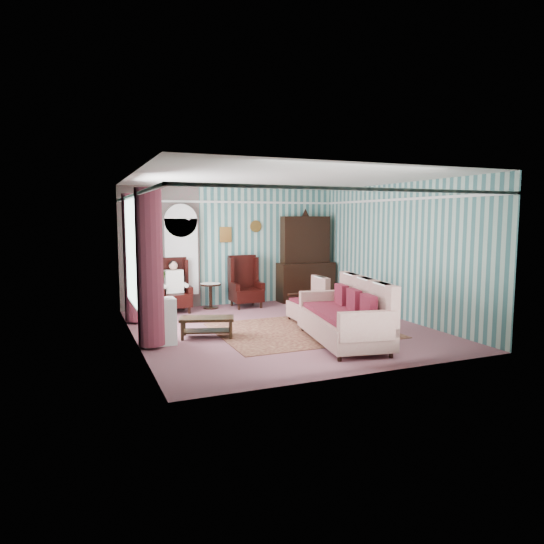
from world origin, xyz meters
name	(u,v)px	position (x,y,z in m)	size (l,w,h in m)	color
floor	(281,329)	(0.00, 0.00, 0.00)	(6.00, 6.00, 0.00)	#844D58
room_shell	(247,226)	(-0.62, 0.18, 2.01)	(5.53, 6.02, 2.91)	#3A6969
bookcase	(181,262)	(-1.35, 2.84, 1.12)	(0.80, 0.28, 2.24)	white
dresser_hutch	(306,256)	(1.90, 2.72, 1.18)	(1.50, 0.56, 2.36)	black
wingback_left	(174,285)	(-1.60, 2.45, 0.62)	(0.76, 0.80, 1.25)	black
wingback_right	(246,282)	(0.15, 2.45, 0.62)	(0.76, 0.80, 1.25)	black
seated_woman	(174,287)	(-1.60, 2.45, 0.59)	(0.44, 0.40, 1.18)	silver
round_side_table	(211,296)	(-0.70, 2.60, 0.30)	(0.50, 0.50, 0.60)	black
nest_table	(363,300)	(2.47, 0.90, 0.27)	(0.45, 0.38, 0.54)	black
plant_stand	(159,322)	(-2.40, -0.30, 0.40)	(0.55, 0.35, 0.80)	white
rug	(301,330)	(0.30, -0.30, 0.01)	(3.20, 2.60, 0.01)	#4D1D19
sofa	(343,311)	(0.56, -1.41, 0.56)	(2.28, 1.07, 1.12)	beige
floral_armchair	(308,297)	(0.78, 0.39, 0.53)	(0.77, 0.79, 1.06)	#B5AB8C
coffee_table	(207,327)	(-1.52, -0.12, 0.19)	(0.97, 0.46, 0.37)	black
potted_plant_a	(152,286)	(-2.50, -0.35, 1.02)	(0.40, 0.34, 0.44)	#235A1C
potted_plant_b	(160,284)	(-2.35, -0.15, 1.03)	(0.25, 0.20, 0.46)	#1C4C17
potted_plant_c	(153,287)	(-2.48, -0.23, 1.00)	(0.22, 0.22, 0.39)	#285A1C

